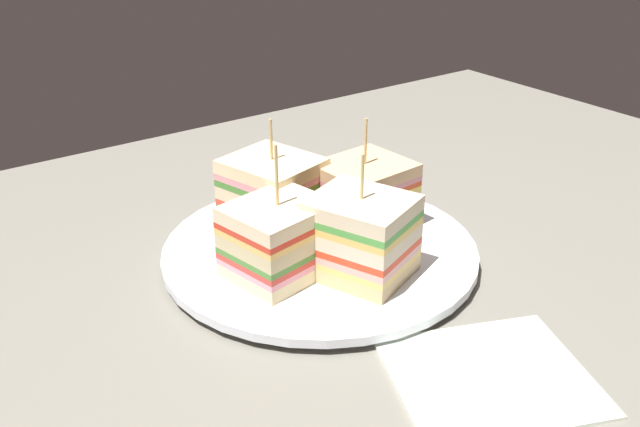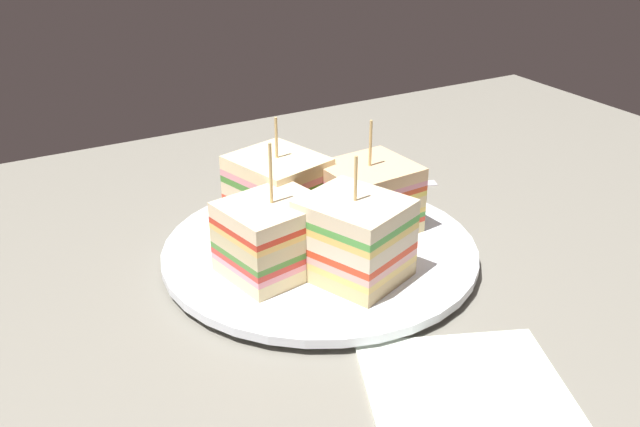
% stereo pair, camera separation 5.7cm
% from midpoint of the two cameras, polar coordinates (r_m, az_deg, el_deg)
% --- Properties ---
extents(ground_plane, '(1.11, 0.72, 0.02)m').
position_cam_midpoint_polar(ground_plane, '(0.60, -2.75, -4.56)').
color(ground_plane, slate).
extents(plate, '(0.26, 0.26, 0.01)m').
position_cam_midpoint_polar(plate, '(0.59, -2.79, -3.14)').
color(plate, white).
rests_on(plate, ground_plane).
extents(sandwich_wedge_0, '(0.08, 0.07, 0.10)m').
position_cam_midpoint_polar(sandwich_wedge_0, '(0.61, 0.82, 1.39)').
color(sandwich_wedge_0, beige).
rests_on(sandwich_wedge_0, plate).
extents(sandwich_wedge_1, '(0.08, 0.09, 0.10)m').
position_cam_midpoint_polar(sandwich_wedge_1, '(0.61, -6.49, 1.48)').
color(sandwich_wedge_1, '#D8C47B').
rests_on(sandwich_wedge_1, plate).
extents(sandwich_wedge_2, '(0.08, 0.07, 0.11)m').
position_cam_midpoint_polar(sandwich_wedge_2, '(0.54, -6.37, -2.15)').
color(sandwich_wedge_2, beige).
rests_on(sandwich_wedge_2, plate).
extents(sandwich_wedge_3, '(0.09, 0.09, 0.10)m').
position_cam_midpoint_polar(sandwich_wedge_3, '(0.54, 0.55, -1.81)').
color(sandwich_wedge_3, '#D4B67B').
rests_on(sandwich_wedge_3, plate).
extents(chip_pile, '(0.07, 0.08, 0.03)m').
position_cam_midpoint_polar(chip_pile, '(0.57, -3.77, -2.06)').
color(chip_pile, '#E7D283').
rests_on(chip_pile, plate).
extents(spoon, '(0.14, 0.07, 0.01)m').
position_cam_midpoint_polar(spoon, '(0.72, -2.20, 2.15)').
color(spoon, silver).
rests_on(spoon, ground_plane).
extents(napkin, '(0.16, 0.15, 0.01)m').
position_cam_midpoint_polar(napkin, '(0.47, 10.07, -12.80)').
color(napkin, white).
rests_on(napkin, ground_plane).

